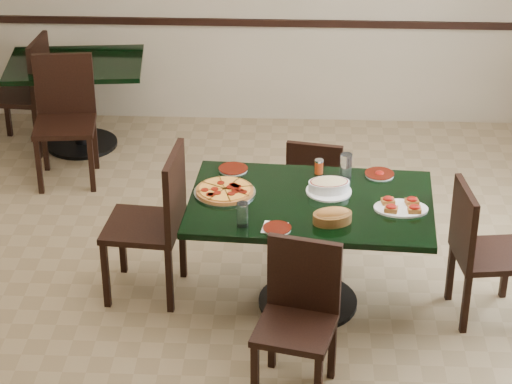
{
  "coord_description": "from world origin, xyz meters",
  "views": [
    {
      "loc": [
        0.22,
        -5.46,
        3.65
      ],
      "look_at": [
        -0.03,
        0.0,
        0.72
      ],
      "focal_mm": 70.0,
      "sensor_mm": 36.0,
      "label": 1
    }
  ],
  "objects_px": {
    "chair_near": "(299,310)",
    "lasagna_casserole": "(329,185)",
    "chair_far": "(316,186)",
    "chair_right": "(478,246)",
    "back_table": "(77,88)",
    "chair_left": "(157,216)",
    "bruschetta_platter": "(401,206)",
    "back_chair_near": "(65,111)",
    "main_table": "(310,227)",
    "pepperoni_pizza": "(225,191)",
    "bread_basket": "(332,216)",
    "back_chair_left": "(28,87)"
  },
  "relations": [
    {
      "from": "chair_far",
      "to": "chair_right",
      "type": "height_order",
      "value": "chair_right"
    },
    {
      "from": "back_chair_near",
      "to": "bruschetta_platter",
      "type": "distance_m",
      "value": 3.04
    },
    {
      "from": "back_table",
      "to": "back_chair_left",
      "type": "distance_m",
      "value": 0.4
    },
    {
      "from": "chair_near",
      "to": "chair_left",
      "type": "bearing_deg",
      "value": 149.2
    },
    {
      "from": "main_table",
      "to": "back_table",
      "type": "distance_m",
      "value": 2.97
    },
    {
      "from": "main_table",
      "to": "bruschetta_platter",
      "type": "distance_m",
      "value": 0.58
    },
    {
      "from": "chair_left",
      "to": "lasagna_casserole",
      "type": "bearing_deg",
      "value": 96.65
    },
    {
      "from": "chair_near",
      "to": "pepperoni_pizza",
      "type": "relative_size",
      "value": 2.32
    },
    {
      "from": "chair_far",
      "to": "lasagna_casserole",
      "type": "height_order",
      "value": "lasagna_casserole"
    },
    {
      "from": "chair_right",
      "to": "lasagna_casserole",
      "type": "relative_size",
      "value": 3.17
    },
    {
      "from": "main_table",
      "to": "back_chair_left",
      "type": "height_order",
      "value": "back_chair_left"
    },
    {
      "from": "lasagna_casserole",
      "to": "bruschetta_platter",
      "type": "xyz_separation_m",
      "value": [
        0.43,
        -0.2,
        -0.02
      ]
    },
    {
      "from": "main_table",
      "to": "chair_near",
      "type": "relative_size",
      "value": 1.73
    },
    {
      "from": "back_chair_near",
      "to": "back_chair_left",
      "type": "xyz_separation_m",
      "value": [
        -0.41,
        0.5,
        -0.01
      ]
    },
    {
      "from": "main_table",
      "to": "chair_far",
      "type": "relative_size",
      "value": 1.89
    },
    {
      "from": "back_chair_left",
      "to": "main_table",
      "type": "bearing_deg",
      "value": 50.37
    },
    {
      "from": "back_chair_left",
      "to": "lasagna_casserole",
      "type": "bearing_deg",
      "value": 53.27
    },
    {
      "from": "main_table",
      "to": "chair_left",
      "type": "relative_size",
      "value": 1.52
    },
    {
      "from": "back_chair_left",
      "to": "bread_basket",
      "type": "height_order",
      "value": "back_chair_left"
    },
    {
      "from": "chair_far",
      "to": "bruschetta_platter",
      "type": "distance_m",
      "value": 1.04
    },
    {
      "from": "chair_near",
      "to": "back_chair_left",
      "type": "relative_size",
      "value": 0.92
    },
    {
      "from": "main_table",
      "to": "back_chair_left",
      "type": "relative_size",
      "value": 1.6
    },
    {
      "from": "main_table",
      "to": "lasagna_casserole",
      "type": "height_order",
      "value": "lasagna_casserole"
    },
    {
      "from": "chair_left",
      "to": "bruschetta_platter",
      "type": "bearing_deg",
      "value": 88.52
    },
    {
      "from": "pepperoni_pizza",
      "to": "bruschetta_platter",
      "type": "height_order",
      "value": "bruschetta_platter"
    },
    {
      "from": "back_table",
      "to": "back_chair_left",
      "type": "relative_size",
      "value": 1.21
    },
    {
      "from": "pepperoni_pizza",
      "to": "back_chair_near",
      "type": "bearing_deg",
      "value": 129.62
    },
    {
      "from": "chair_right",
      "to": "chair_left",
      "type": "distance_m",
      "value": 1.99
    },
    {
      "from": "chair_far",
      "to": "chair_right",
      "type": "xyz_separation_m",
      "value": [
        0.98,
        -0.84,
        0.05
      ]
    },
    {
      "from": "chair_far",
      "to": "chair_right",
      "type": "relative_size",
      "value": 0.91
    },
    {
      "from": "chair_near",
      "to": "bruschetta_platter",
      "type": "xyz_separation_m",
      "value": [
        0.6,
        0.7,
        0.28
      ]
    },
    {
      "from": "chair_left",
      "to": "pepperoni_pizza",
      "type": "bearing_deg",
      "value": 92.75
    },
    {
      "from": "chair_left",
      "to": "back_chair_near",
      "type": "distance_m",
      "value": 1.88
    },
    {
      "from": "chair_near",
      "to": "bruschetta_platter",
      "type": "bearing_deg",
      "value": 63.22
    },
    {
      "from": "main_table",
      "to": "chair_left",
      "type": "height_order",
      "value": "chair_left"
    },
    {
      "from": "pepperoni_pizza",
      "to": "chair_right",
      "type": "bearing_deg",
      "value": -5.35
    },
    {
      "from": "back_chair_left",
      "to": "lasagna_casserole",
      "type": "relative_size",
      "value": 3.4
    },
    {
      "from": "chair_far",
      "to": "back_chair_near",
      "type": "height_order",
      "value": "back_chair_near"
    },
    {
      "from": "back_table",
      "to": "chair_left",
      "type": "xyz_separation_m",
      "value": [
        0.96,
        -2.18,
        0.04
      ]
    },
    {
      "from": "chair_left",
      "to": "pepperoni_pizza",
      "type": "height_order",
      "value": "chair_left"
    },
    {
      "from": "chair_near",
      "to": "lasagna_casserole",
      "type": "relative_size",
      "value": 3.14
    },
    {
      "from": "back_table",
      "to": "bruschetta_platter",
      "type": "relative_size",
      "value": 3.49
    },
    {
      "from": "chair_near",
      "to": "bruschetta_platter",
      "type": "relative_size",
      "value": 2.65
    },
    {
      "from": "pepperoni_pizza",
      "to": "bread_basket",
      "type": "bearing_deg",
      "value": -26.75
    },
    {
      "from": "chair_right",
      "to": "chair_far",
      "type": "bearing_deg",
      "value": 42.06
    },
    {
      "from": "chair_far",
      "to": "chair_left",
      "type": "height_order",
      "value": "chair_left"
    },
    {
      "from": "back_chair_near",
      "to": "bruschetta_platter",
      "type": "bearing_deg",
      "value": -43.48
    },
    {
      "from": "chair_far",
      "to": "chair_near",
      "type": "bearing_deg",
      "value": 96.77
    },
    {
      "from": "chair_right",
      "to": "bread_basket",
      "type": "xyz_separation_m",
      "value": [
        -0.9,
        -0.18,
        0.29
      ]
    },
    {
      "from": "back_chair_left",
      "to": "bread_basket",
      "type": "xyz_separation_m",
      "value": [
        2.43,
        -2.48,
        0.25
      ]
    }
  ]
}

